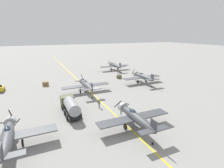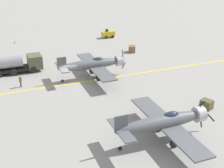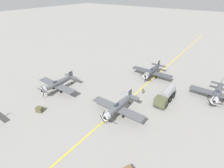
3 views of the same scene
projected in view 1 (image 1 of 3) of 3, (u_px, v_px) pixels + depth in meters
ground_plane at (95, 97)px, 41.38m from camera, size 400.00×400.00×0.00m
taxiway_stripe at (95, 97)px, 41.38m from camera, size 0.30×160.00×0.01m
airplane_near_left at (7, 136)px, 21.83m from camera, size 12.00×9.98×3.76m
airplane_near_center at (135, 117)px, 26.93m from camera, size 12.00×9.98×3.65m
airplane_far_right at (115, 65)px, 69.91m from camera, size 12.00×9.98×3.65m
airplane_mid_right at (143, 77)px, 51.96m from camera, size 12.00×9.98×3.65m
airplane_mid_center at (86, 85)px, 43.72m from camera, size 12.00×9.98×3.73m
fuel_tanker at (70, 106)px, 32.44m from camera, size 2.68×8.00×2.98m
tow_tractor at (1, 89)px, 44.77m from camera, size 1.57×2.60×1.79m
ground_crew_walking at (99, 103)px, 34.99m from camera, size 0.35×0.35×1.62m
supply_crate_by_tanker at (46, 84)px, 49.57m from camera, size 1.71×1.59×1.15m
supply_crate_mid_lane at (119, 77)px, 57.86m from camera, size 1.62×1.50×1.09m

